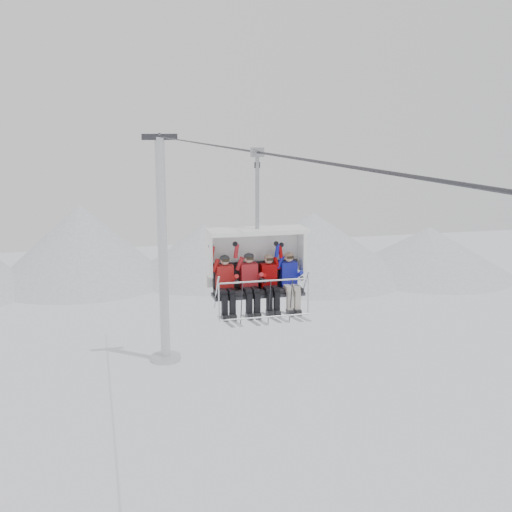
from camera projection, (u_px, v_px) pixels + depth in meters
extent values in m
cone|color=silver|center=(81.00, 243.00, 57.76)|extent=(16.00, 16.00, 7.00)
cone|color=silver|center=(204.00, 251.00, 59.69)|extent=(14.00, 14.00, 5.00)
cone|color=silver|center=(313.00, 244.00, 60.12)|extent=(18.00, 18.00, 6.00)
cone|color=silver|center=(429.00, 251.00, 61.04)|extent=(16.00, 16.00, 4.50)
cone|color=silver|center=(258.00, 245.00, 64.04)|extent=(12.00, 12.00, 4.50)
cylinder|color=silver|center=(163.00, 252.00, 37.47)|extent=(0.56, 0.56, 13.30)
cylinder|color=silver|center=(166.00, 358.00, 38.76)|extent=(1.80, 1.80, 0.30)
cube|color=#303035|center=(159.00, 137.00, 36.14)|extent=(2.00, 0.35, 0.35)
cylinder|color=#303035|center=(256.00, 152.00, 15.25)|extent=(0.06, 50.00, 0.06)
cube|color=black|center=(258.00, 290.00, 15.72)|extent=(2.15, 0.55, 0.10)
cube|color=black|center=(256.00, 274.00, 15.89)|extent=(2.15, 0.10, 0.63)
cube|color=#303035|center=(258.00, 294.00, 15.73)|extent=(2.25, 0.60, 0.08)
cube|color=white|center=(253.00, 257.00, 16.02)|extent=(2.40, 0.10, 1.43)
cube|color=white|center=(257.00, 231.00, 15.50)|extent=(2.40, 0.90, 0.10)
cylinder|color=silver|center=(264.00, 281.00, 15.12)|extent=(2.19, 0.04, 0.04)
cylinder|color=silver|center=(265.00, 317.00, 15.23)|extent=(2.19, 0.04, 0.04)
cylinder|color=#96989E|center=(257.00, 192.00, 15.33)|extent=(0.10, 0.10, 1.88)
cube|color=#96989E|center=(257.00, 152.00, 15.14)|extent=(0.30, 0.18, 0.22)
cube|color=red|center=(225.00, 277.00, 15.48)|extent=(0.40, 0.27, 0.59)
sphere|color=tan|center=(225.00, 260.00, 15.36)|extent=(0.22, 0.22, 0.22)
cube|color=black|center=(225.00, 305.00, 15.15)|extent=(0.13, 0.15, 0.48)
cube|color=black|center=(233.00, 304.00, 15.20)|extent=(0.13, 0.15, 0.48)
cube|color=#B9BCC3|center=(226.00, 321.00, 15.13)|extent=(0.09, 1.69, 0.26)
cube|color=#B9BCC3|center=(234.00, 321.00, 15.18)|extent=(0.09, 1.69, 0.26)
cube|color=red|center=(249.00, 275.00, 15.62)|extent=(0.41, 0.27, 0.61)
sphere|color=tan|center=(249.00, 259.00, 15.50)|extent=(0.23, 0.23, 0.23)
cube|color=black|center=(249.00, 303.00, 15.30)|extent=(0.14, 0.15, 0.49)
cube|color=black|center=(257.00, 303.00, 15.34)|extent=(0.14, 0.15, 0.49)
cube|color=#B9BCC3|center=(250.00, 320.00, 15.28)|extent=(0.09, 1.69, 0.26)
cube|color=#B9BCC3|center=(258.00, 319.00, 15.33)|extent=(0.09, 1.69, 0.26)
cube|color=#A70506|center=(268.00, 275.00, 15.75)|extent=(0.39, 0.26, 0.57)
sphere|color=tan|center=(269.00, 259.00, 15.63)|extent=(0.21, 0.21, 0.21)
cube|color=black|center=(269.00, 301.00, 15.42)|extent=(0.13, 0.15, 0.46)
cube|color=black|center=(277.00, 301.00, 15.46)|extent=(0.13, 0.15, 0.46)
cube|color=#B9BCC3|center=(270.00, 317.00, 15.39)|extent=(0.09, 1.69, 0.26)
cube|color=#B9BCC3|center=(278.00, 317.00, 15.44)|extent=(0.09, 1.69, 0.26)
cube|color=#181DAB|center=(288.00, 274.00, 15.87)|extent=(0.40, 0.27, 0.59)
sphere|color=tan|center=(289.00, 257.00, 15.75)|extent=(0.22, 0.22, 0.22)
cube|color=beige|center=(290.00, 300.00, 15.54)|extent=(0.13, 0.15, 0.47)
cube|color=beige|center=(297.00, 300.00, 15.59)|extent=(0.13, 0.15, 0.47)
cube|color=#B9BCC3|center=(291.00, 316.00, 15.52)|extent=(0.09, 1.69, 0.26)
cube|color=#B9BCC3|center=(298.00, 316.00, 15.57)|extent=(0.09, 1.69, 0.26)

